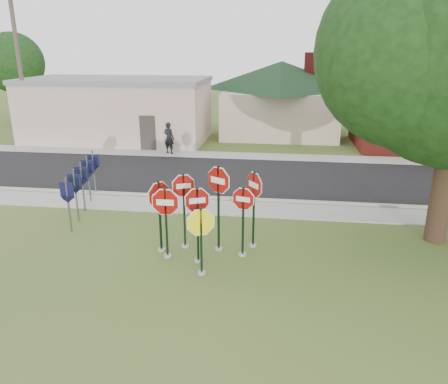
# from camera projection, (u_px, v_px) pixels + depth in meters

# --- Properties ---
(ground) EXTENTS (120.00, 120.00, 0.00)m
(ground) POSITION_uv_depth(u_px,v_px,m) (197.00, 276.00, 12.45)
(ground) COLOR #3C5821
(ground) RESTS_ON ground
(sidewalk_near) EXTENTS (60.00, 1.60, 0.06)m
(sidewalk_near) POSITION_uv_depth(u_px,v_px,m) (223.00, 208.00, 17.60)
(sidewalk_near) COLOR gray
(sidewalk_near) RESTS_ON ground
(road) EXTENTS (60.00, 7.00, 0.04)m
(road) POSITION_uv_depth(u_px,v_px,m) (235.00, 177.00, 21.83)
(road) COLOR black
(road) RESTS_ON ground
(sidewalk_far) EXTENTS (60.00, 1.60, 0.06)m
(sidewalk_far) POSITION_uv_depth(u_px,v_px,m) (243.00, 156.00, 25.87)
(sidewalk_far) COLOR gray
(sidewalk_far) RESTS_ON ground
(curb) EXTENTS (60.00, 0.20, 0.14)m
(curb) POSITION_uv_depth(u_px,v_px,m) (226.00, 199.00, 18.53)
(curb) COLOR gray
(curb) RESTS_ON ground
(stop_sign_center) EXTENTS (0.95, 0.42, 2.51)m
(stop_sign_center) POSITION_uv_depth(u_px,v_px,m) (197.00, 215.00, 12.78)
(stop_sign_center) COLOR #98958E
(stop_sign_center) RESTS_ON ground
(stop_sign_yellow) EXTENTS (1.03, 0.44, 2.15)m
(stop_sign_yellow) POSITION_uv_depth(u_px,v_px,m) (201.00, 233.00, 12.18)
(stop_sign_yellow) COLOR #98958E
(stop_sign_yellow) RESTS_ON ground
(stop_sign_left) EXTENTS (1.16, 0.24, 2.39)m
(stop_sign_left) POSITION_uv_depth(u_px,v_px,m) (166.00, 213.00, 13.13)
(stop_sign_left) COLOR #98958E
(stop_sign_left) RESTS_ON ground
(stop_sign_right) EXTENTS (0.93, 0.27, 2.36)m
(stop_sign_right) POSITION_uv_depth(u_px,v_px,m) (243.00, 213.00, 13.23)
(stop_sign_right) COLOR #98958E
(stop_sign_right) RESTS_ON ground
(stop_sign_back_right) EXTENTS (1.02, 0.61, 2.93)m
(stop_sign_back_right) POSITION_uv_depth(u_px,v_px,m) (218.00, 195.00, 13.47)
(stop_sign_back_right) COLOR #98958E
(stop_sign_back_right) RESTS_ON ground
(stop_sign_back_left) EXTENTS (0.92, 0.44, 2.61)m
(stop_sign_back_left) POSITION_uv_depth(u_px,v_px,m) (184.00, 201.00, 13.75)
(stop_sign_back_left) COLOR #98958E
(stop_sign_back_left) RESTS_ON ground
(stop_sign_far_right) EXTENTS (0.69, 0.91, 2.68)m
(stop_sign_far_right) POSITION_uv_depth(u_px,v_px,m) (254.00, 198.00, 13.78)
(stop_sign_far_right) COLOR #98958E
(stop_sign_far_right) RESTS_ON ground
(stop_sign_far_left) EXTENTS (0.66, 0.95, 2.47)m
(stop_sign_far_left) POSITION_uv_depth(u_px,v_px,m) (159.00, 206.00, 13.51)
(stop_sign_far_left) COLOR #98958E
(stop_sign_far_left) RESTS_ON ground
(route_sign_row) EXTENTS (1.43, 4.63, 2.00)m
(route_sign_row) POSITION_uv_depth(u_px,v_px,m) (82.00, 182.00, 16.97)
(route_sign_row) COLOR #59595E
(route_sign_row) RESTS_ON ground
(building_stucco) EXTENTS (12.20, 6.20, 4.20)m
(building_stucco) POSITION_uv_depth(u_px,v_px,m) (118.00, 109.00, 29.81)
(building_stucco) COLOR beige
(building_stucco) RESTS_ON ground
(building_house) EXTENTS (11.60, 11.60, 6.20)m
(building_house) POSITION_uv_depth(u_px,v_px,m) (281.00, 83.00, 31.69)
(building_house) COLOR #B9AA93
(building_house) RESTS_ON ground
(building_brick) EXTENTS (10.20, 6.20, 4.75)m
(building_brick) POSITION_uv_depth(u_px,v_px,m) (439.00, 110.00, 27.53)
(building_brick) COLOR maroon
(building_brick) RESTS_ON ground
(utility_pole_near) EXTENTS (2.20, 0.26, 9.50)m
(utility_pole_near) POSITION_uv_depth(u_px,v_px,m) (20.00, 67.00, 26.91)
(utility_pole_near) COLOR #46392E
(utility_pole_near) RESTS_ON ground
(bg_tree_left) EXTENTS (4.90, 4.90, 7.35)m
(bg_tree_left) POSITION_uv_depth(u_px,v_px,m) (13.00, 63.00, 35.97)
(bg_tree_left) COLOR black
(bg_tree_left) RESTS_ON ground
(pedestrian) EXTENTS (0.80, 0.66, 1.87)m
(pedestrian) POSITION_uv_depth(u_px,v_px,m) (169.00, 138.00, 26.12)
(pedestrian) COLOR black
(pedestrian) RESTS_ON sidewalk_far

